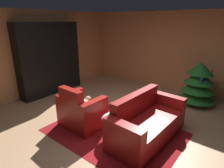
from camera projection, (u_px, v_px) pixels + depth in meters
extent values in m
plane|color=tan|center=(113.00, 127.00, 4.07)|extent=(7.56, 7.56, 0.00)
cube|color=tan|center=(174.00, 52.00, 6.02)|extent=(6.27, 0.06, 2.51)
cube|color=tan|center=(30.00, 55.00, 5.48)|extent=(0.06, 6.42, 2.51)
cube|color=maroon|center=(114.00, 132.00, 3.90)|extent=(2.65, 1.91, 0.01)
cube|color=black|center=(53.00, 60.00, 5.63)|extent=(0.03, 2.01, 2.18)
cube|color=black|center=(74.00, 55.00, 6.47)|extent=(0.39, 0.02, 2.18)
cube|color=black|center=(18.00, 65.00, 5.00)|extent=(0.39, 0.03, 2.18)
cube|color=black|center=(53.00, 91.00, 6.09)|extent=(0.37, 1.96, 0.03)
cube|color=black|center=(52.00, 81.00, 5.97)|extent=(0.37, 1.96, 0.03)
cube|color=black|center=(51.00, 70.00, 5.85)|extent=(0.37, 1.96, 0.02)
cube|color=black|center=(50.00, 59.00, 5.74)|extent=(0.37, 1.96, 0.02)
cube|color=black|center=(48.00, 47.00, 5.62)|extent=(0.37, 1.96, 0.02)
cube|color=black|center=(47.00, 35.00, 5.50)|extent=(0.37, 1.96, 0.02)
cube|color=black|center=(46.00, 22.00, 5.39)|extent=(0.37, 1.96, 0.03)
cube|color=black|center=(47.00, 60.00, 5.85)|extent=(0.05, 0.92, 0.57)
cube|color=black|center=(47.00, 60.00, 5.83)|extent=(0.03, 0.95, 0.60)
cube|color=red|center=(73.00, 80.00, 6.77)|extent=(0.23, 0.04, 0.29)
cube|color=#3E7747|center=(73.00, 80.00, 6.72)|extent=(0.29, 0.03, 0.29)
cube|color=orange|center=(72.00, 82.00, 6.71)|extent=(0.27, 0.04, 0.20)
cube|color=red|center=(71.00, 81.00, 6.66)|extent=(0.29, 0.03, 0.27)
cube|color=red|center=(70.00, 82.00, 6.66)|extent=(0.24, 0.03, 0.22)
cube|color=gold|center=(69.00, 81.00, 6.64)|extent=(0.19, 0.03, 0.28)
cube|color=#233F94|center=(69.00, 82.00, 6.59)|extent=(0.27, 0.04, 0.27)
cube|color=#1C5286|center=(67.00, 83.00, 6.57)|extent=(0.22, 0.05, 0.22)
cube|color=red|center=(72.00, 71.00, 6.67)|extent=(0.18, 0.03, 0.21)
cube|color=#3D7D40|center=(71.00, 71.00, 6.63)|extent=(0.20, 0.03, 0.27)
cube|color=gold|center=(71.00, 72.00, 6.59)|extent=(0.24, 0.04, 0.22)
cube|color=#A3AB95|center=(69.00, 72.00, 6.56)|extent=(0.21, 0.03, 0.24)
cube|color=#B4A18F|center=(69.00, 72.00, 6.51)|extent=(0.29, 0.03, 0.24)
cube|color=red|center=(68.00, 72.00, 6.51)|extent=(0.20, 0.04, 0.21)
cube|color=#AF9F9E|center=(67.00, 72.00, 6.46)|extent=(0.26, 0.03, 0.24)
cube|color=#BA3724|center=(66.00, 72.00, 6.45)|extent=(0.19, 0.03, 0.24)
cube|color=#B0B295|center=(65.00, 73.00, 6.40)|extent=(0.26, 0.04, 0.20)
cube|color=orange|center=(70.00, 40.00, 6.33)|extent=(0.19, 0.04, 0.24)
cube|color=#923D8A|center=(70.00, 40.00, 6.27)|extent=(0.26, 0.04, 0.27)
cube|color=#114A9A|center=(69.00, 40.00, 6.26)|extent=(0.21, 0.04, 0.23)
cube|color=#26699A|center=(68.00, 41.00, 6.24)|extent=(0.21, 0.03, 0.23)
cube|color=#3E302C|center=(67.00, 40.00, 6.17)|extent=(0.27, 0.04, 0.29)
cube|color=#23883D|center=(66.00, 41.00, 6.15)|extent=(0.27, 0.04, 0.24)
cube|color=#AA9A9E|center=(65.00, 40.00, 6.12)|extent=(0.23, 0.04, 0.26)
cube|color=gold|center=(64.00, 41.00, 6.08)|extent=(0.25, 0.04, 0.25)
cube|color=#BB9B9A|center=(70.00, 29.00, 6.19)|extent=(0.22, 0.04, 0.27)
cube|color=orange|center=(69.00, 29.00, 6.15)|extent=(0.27, 0.04, 0.24)
cube|color=#0F7182|center=(68.00, 29.00, 6.11)|extent=(0.29, 0.03, 0.28)
cube|color=#915095|center=(67.00, 29.00, 6.08)|extent=(0.27, 0.03, 0.29)
cube|color=gold|center=(66.00, 29.00, 6.07)|extent=(0.22, 0.03, 0.27)
cube|color=#9552A5|center=(65.00, 29.00, 6.04)|extent=(0.25, 0.04, 0.26)
cube|color=#A6A38E|center=(64.00, 29.00, 5.98)|extent=(0.29, 0.04, 0.29)
cube|color=maroon|center=(82.00, 117.00, 4.10)|extent=(0.63, 0.70, 0.42)
cube|color=maroon|center=(71.00, 101.00, 3.75)|extent=(0.61, 0.17, 0.51)
cube|color=maroon|center=(94.00, 116.00, 3.82)|extent=(0.18, 0.69, 0.70)
cube|color=maroon|center=(71.00, 106.00, 4.28)|extent=(0.18, 0.69, 0.70)
ellipsoid|color=#D0B18B|center=(84.00, 103.00, 4.05)|extent=(0.29, 0.19, 0.18)
sphere|color=#D0B18B|center=(88.00, 99.00, 4.13)|extent=(0.13, 0.13, 0.13)
cube|color=maroon|center=(148.00, 128.00, 3.65)|extent=(0.84, 1.44, 0.43)
cube|color=maroon|center=(136.00, 104.00, 3.69)|extent=(0.24, 1.41, 0.45)
cube|color=maroon|center=(123.00, 142.00, 3.04)|extent=(0.78, 0.22, 0.67)
cube|color=maroon|center=(167.00, 109.00, 4.17)|extent=(0.78, 0.22, 0.67)
cylinder|color=black|center=(125.00, 131.00, 3.57)|extent=(0.04, 0.04, 0.40)
cylinder|color=black|center=(119.00, 124.00, 3.83)|extent=(0.04, 0.04, 0.40)
cylinder|color=black|center=(110.00, 130.00, 3.60)|extent=(0.04, 0.04, 0.40)
cylinder|color=silver|center=(118.00, 119.00, 3.61)|extent=(0.63, 0.63, 0.02)
cube|color=gray|center=(119.00, 118.00, 3.60)|extent=(0.22, 0.17, 0.02)
cube|color=gray|center=(119.00, 117.00, 3.59)|extent=(0.21, 0.11, 0.03)
cube|color=#34558A|center=(119.00, 116.00, 3.58)|extent=(0.19, 0.15, 0.02)
cube|color=#418258|center=(119.00, 115.00, 3.58)|extent=(0.16, 0.17, 0.02)
cube|color=#9C987D|center=(120.00, 114.00, 3.57)|extent=(0.16, 0.12, 0.03)
cylinder|color=#502C11|center=(117.00, 118.00, 3.41)|extent=(0.07, 0.07, 0.21)
cylinder|color=#502C11|center=(117.00, 111.00, 3.36)|extent=(0.03, 0.03, 0.07)
cylinder|color=brown|center=(195.00, 102.00, 5.18)|extent=(0.08, 0.08, 0.14)
cone|color=#226F27|center=(197.00, 94.00, 5.10)|extent=(0.93, 0.93, 0.32)
cone|color=#226F27|center=(198.00, 86.00, 5.02)|extent=(0.84, 0.84, 0.32)
cone|color=#226F27|center=(199.00, 77.00, 4.95)|extent=(0.75, 0.75, 0.32)
cone|color=#226F27|center=(201.00, 68.00, 4.87)|extent=(0.66, 0.66, 0.32)
sphere|color=yellow|center=(211.00, 87.00, 5.01)|extent=(0.06, 0.06, 0.06)
sphere|color=red|center=(212.00, 71.00, 4.72)|extent=(0.06, 0.06, 0.06)
sphere|color=blue|center=(211.00, 96.00, 4.80)|extent=(0.06, 0.06, 0.06)
sphere|color=blue|center=(201.00, 82.00, 4.69)|extent=(0.05, 0.05, 0.05)
sphere|color=blue|center=(206.00, 82.00, 4.67)|extent=(0.06, 0.06, 0.06)
sphere|color=blue|center=(202.00, 79.00, 4.65)|extent=(0.06, 0.06, 0.06)
sphere|color=yellow|center=(190.00, 67.00, 5.03)|extent=(0.05, 0.05, 0.05)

